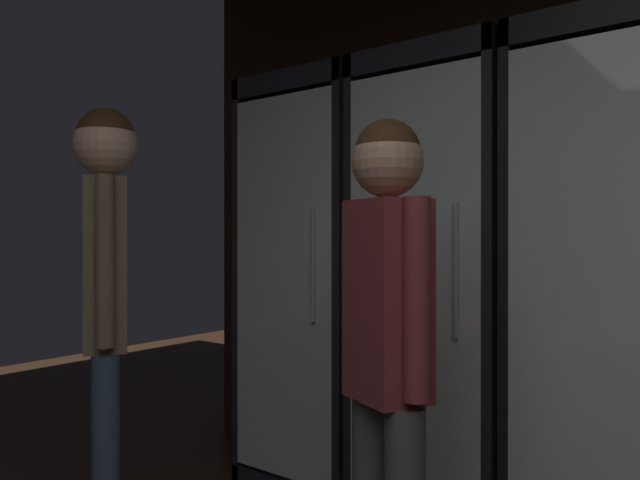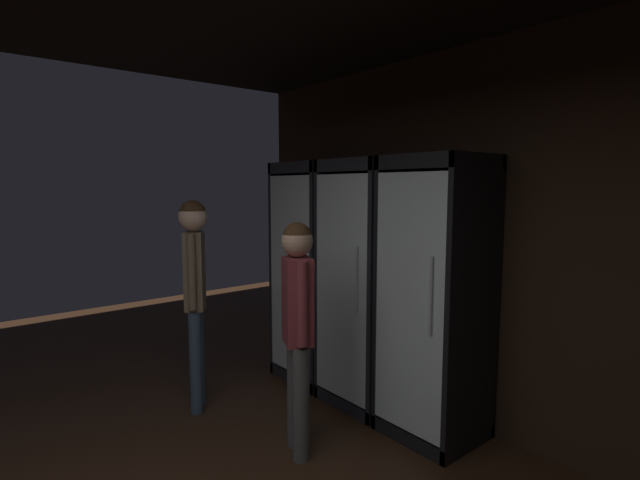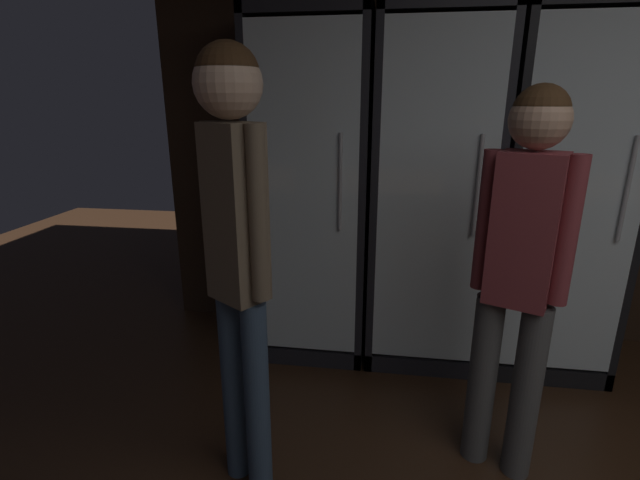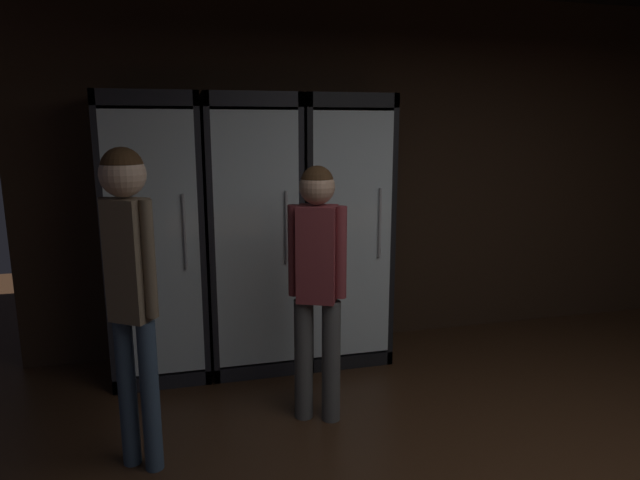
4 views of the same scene
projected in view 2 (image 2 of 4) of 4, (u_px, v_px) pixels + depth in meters
name	position (u px, v px, depth m)	size (l,w,h in m)	color
wall_back	(548.00, 247.00, 3.03)	(6.00, 0.06, 2.80)	black
cooler_far_left	(319.00, 273.00, 4.40)	(0.66, 0.61, 2.00)	black
cooler_left	(371.00, 285.00, 3.88)	(0.66, 0.61, 2.00)	black
cooler_center	(439.00, 300.00, 3.36)	(0.66, 0.61, 2.00)	black
shopper_near	(298.00, 317.00, 3.08)	(0.32, 0.25, 1.56)	#4C4C4C
shopper_far	(195.00, 276.00, 3.69)	(0.26, 0.23, 1.69)	#384C66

